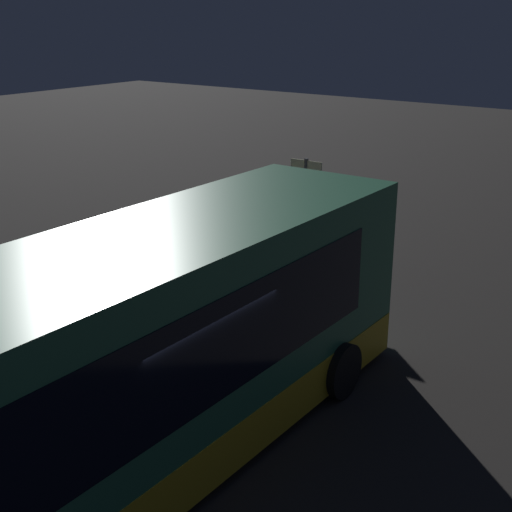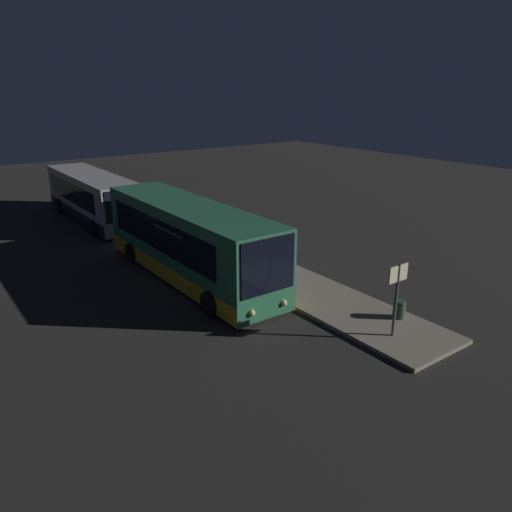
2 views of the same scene
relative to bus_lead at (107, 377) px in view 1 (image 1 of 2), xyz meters
The scene contains 9 objects.
ground 1.74m from the bus_lead, ahead, with size 80.00×80.00×0.00m, color #2B2826.
platform 3.42m from the bus_lead, 78.07° to the left, with size 20.00×2.99×0.14m.
bus_lead is the anchor object (origin of this frame).
passenger_boarding 3.13m from the bus_lead, 52.58° to the left, with size 0.47×0.47×1.77m.
passenger_waiting 4.52m from the bus_lead, 65.30° to the left, with size 0.44×0.56×1.62m.
passenger_with_bags 2.23m from the bus_lead, 68.93° to the left, with size 0.66×0.70×1.72m.
suitcase 2.82m from the bus_lead, 47.07° to the left, with size 0.40×0.23×0.84m.
sign_post 9.26m from the bus_lead, 16.50° to the left, with size 0.10×0.86×2.51m.
trash_bin 9.08m from the bus_lead, 25.36° to the left, with size 0.44×0.44×0.65m.
Camera 1 is at (-6.01, -6.11, 6.02)m, focal length 50.00 mm.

